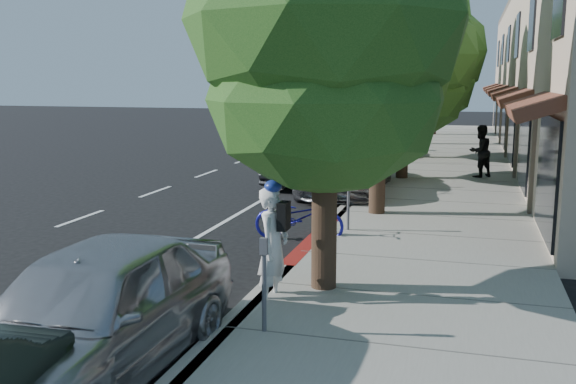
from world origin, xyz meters
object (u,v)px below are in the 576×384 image
(street_tree_2, at_px, (405,59))
(bicycle, at_px, (299,217))
(street_tree_0, at_px, (326,27))
(street_tree_1, at_px, (381,17))
(street_tree_4, at_px, (429,53))
(pedestrian, at_px, (480,151))
(dark_sedan, at_px, (311,159))
(cyclist, at_px, (273,247))
(dark_suv_far, at_px, (378,124))
(street_tree_3, at_px, (420,55))
(white_pickup, at_px, (352,141))
(near_car_a, at_px, (93,311))
(street_tree_5, at_px, (435,62))
(silver_suv, at_px, (346,169))

(street_tree_2, distance_m, bicycle, 9.42)
(street_tree_0, height_order, street_tree_1, street_tree_1)
(street_tree_4, bearing_deg, pedestrian, -77.35)
(dark_sedan, bearing_deg, cyclist, -74.03)
(dark_sedan, xyz_separation_m, dark_suv_far, (-0.19, 17.45, -0.01))
(street_tree_1, distance_m, dark_sedan, 7.07)
(street_tree_4, xyz_separation_m, dark_suv_far, (-3.10, 4.45, -3.91))
(street_tree_4, bearing_deg, bicycle, -93.61)
(street_tree_3, distance_m, dark_sedan, 8.40)
(white_pickup, bearing_deg, near_car_a, -89.81)
(street_tree_0, distance_m, dark_suv_far, 28.82)
(dark_suv_far, height_order, near_car_a, near_car_a)
(bicycle, relative_size, dark_sedan, 0.40)
(street_tree_0, relative_size, street_tree_1, 0.89)
(street_tree_2, distance_m, street_tree_5, 18.00)
(bicycle, relative_size, silver_suv, 0.35)
(street_tree_0, xyz_separation_m, street_tree_2, (-0.00, 12.00, -0.11))
(street_tree_2, xyz_separation_m, cyclist, (-0.65, -12.61, -3.16))
(bicycle, bearing_deg, street_tree_5, -7.91)
(cyclist, xyz_separation_m, silver_suv, (-0.75, 9.85, -0.16))
(street_tree_5, distance_m, dark_suv_far, 5.04)
(street_tree_3, bearing_deg, street_tree_2, -90.00)
(street_tree_1, bearing_deg, dark_sedan, 120.23)
(street_tree_1, distance_m, bicycle, 5.25)
(dark_sedan, bearing_deg, street_tree_0, -70.23)
(cyclist, bearing_deg, white_pickup, 13.61)
(street_tree_2, xyz_separation_m, silver_suv, (-1.40, -2.76, -3.32))
(street_tree_5, xyz_separation_m, dark_suv_far, (-3.10, -1.55, -3.66))
(cyclist, distance_m, pedestrian, 13.80)
(street_tree_1, distance_m, white_pickup, 12.67)
(street_tree_2, relative_size, pedestrian, 3.88)
(bicycle, xyz_separation_m, silver_suv, (-0.10, 5.86, 0.25))
(near_car_a, bearing_deg, dark_suv_far, 93.34)
(near_car_a, bearing_deg, white_pickup, 93.35)
(white_pickup, bearing_deg, street_tree_3, 4.54)
(dark_suv_far, bearing_deg, street_tree_1, -78.59)
(silver_suv, bearing_deg, white_pickup, 94.76)
(street_tree_2, relative_size, street_tree_5, 0.94)
(street_tree_1, xyz_separation_m, street_tree_2, (-0.00, 6.00, -0.79))
(street_tree_4, height_order, dark_sedan, street_tree_4)
(dark_sedan, bearing_deg, silver_suv, -44.35)
(street_tree_4, height_order, cyclist, street_tree_4)
(street_tree_3, bearing_deg, dark_sedan, -112.60)
(bicycle, bearing_deg, street_tree_1, -31.48)
(street_tree_3, distance_m, cyclist, 18.95)
(near_car_a, bearing_deg, street_tree_4, 87.23)
(street_tree_4, relative_size, near_car_a, 1.58)
(silver_suv, height_order, dark_sedan, dark_sedan)
(street_tree_4, bearing_deg, cyclist, -91.51)
(street_tree_3, height_order, bicycle, street_tree_3)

